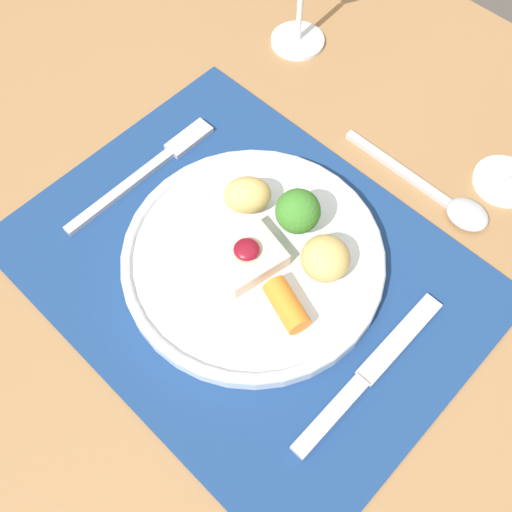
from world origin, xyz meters
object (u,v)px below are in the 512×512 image
knife (360,383)px  spoon (448,202)px  fork (151,167)px  dinner_plate (260,256)px

knife → spoon: bearing=105.7°
fork → knife: (0.34, -0.03, -0.00)m
dinner_plate → knife: 0.16m
dinner_plate → spoon: (0.10, 0.20, -0.01)m
dinner_plate → spoon: bearing=63.8°
dinner_plate → fork: 0.18m
dinner_plate → fork: (-0.18, 0.00, -0.01)m
spoon → fork: bearing=-141.1°
fork → spoon: bearing=34.8°
fork → knife: size_ratio=1.00×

